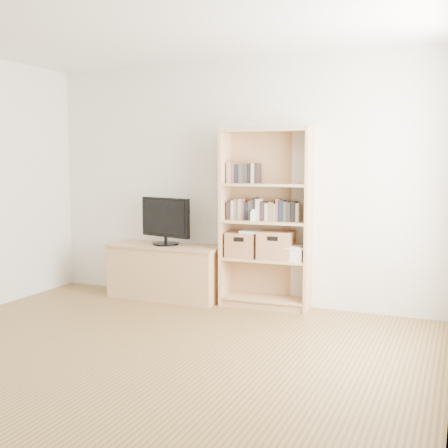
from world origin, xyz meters
The scene contains 12 objects.
floor centered at (0.00, 0.00, 0.00)m, with size 4.50×5.00×0.01m, color brown.
back_wall centered at (0.00, 2.50, 1.30)m, with size 4.50×0.02×2.60m, color white.
tv_stand centered at (-0.76, 2.26, 0.29)m, with size 1.27×0.48×0.58m, color tan.
bookshelf centered at (0.39, 2.33, 0.94)m, with size 0.94×0.33×1.88m, color tan.
television centered at (-0.76, 2.26, 0.87)m, with size 0.68×0.05×0.53m, color black.
books_row_mid centered at (0.39, 2.35, 1.02)m, with size 0.79×0.16×0.21m, color #2F211F.
books_row_upper centered at (0.18, 2.34, 1.41)m, with size 0.40×0.15×0.21m, color #2F211F.
baby_monitor centered at (0.29, 2.22, 0.97)m, with size 0.05×0.03×0.10m, color white.
basket_left centered at (0.14, 2.31, 0.65)m, with size 0.32×0.26×0.26m, color #996B45.
basket_right centered at (0.50, 2.33, 0.67)m, with size 0.35×0.29×0.29m, color #996B45.
laptop centered at (0.31, 2.31, 0.80)m, with size 0.34×0.23×0.03m, color silver.
magazine_stack centered at (0.71, 2.34, 0.59)m, with size 0.19×0.28×0.13m, color silver.
Camera 1 is at (2.29, -3.17, 1.52)m, focal length 45.00 mm.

